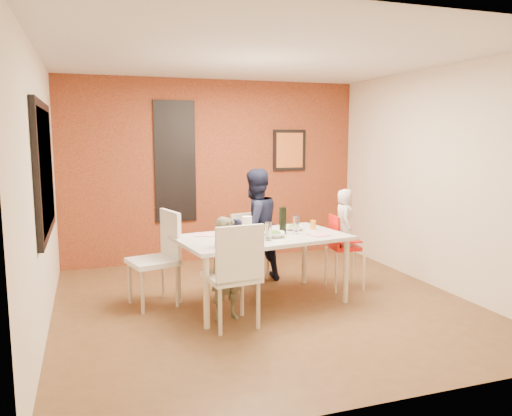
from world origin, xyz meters
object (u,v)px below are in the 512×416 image
object	(u,v)px
chair_far	(248,242)
child_near	(227,269)
child_far	(255,226)
high_chair	(342,245)
chair_near	(235,270)
dining_table	(262,242)
toddler	(344,218)
paper_towel_roll	(247,227)
wine_bottle	(283,220)
chair_left	(160,253)

from	to	relation	value
chair_far	child_near	xyz separation A→B (m)	(-0.68, -1.44, 0.06)
child_far	high_chair	bearing A→B (deg)	126.44
chair_far	child_near	distance (m)	1.59
chair_near	high_chair	bearing A→B (deg)	-159.02
high_chair	child_near	distance (m)	1.72
dining_table	child_far	world-z (taller)	child_far
chair_near	toddler	size ratio (longest dim) A/B	1.50
toddler	paper_towel_roll	world-z (taller)	toddler
chair_near	paper_towel_roll	bearing A→B (deg)	-124.35
high_chair	wine_bottle	xyz separation A→B (m)	(-0.84, -0.13, 0.37)
dining_table	wine_bottle	distance (m)	0.35
high_chair	toddler	size ratio (longest dim) A/B	1.31
dining_table	paper_towel_roll	size ratio (longest dim) A/B	8.29
chair_near	chair_left	xyz separation A→B (m)	(-0.58, 0.97, 0.00)
chair_near	chair_far	xyz separation A→B (m)	(0.67, 1.69, -0.11)
chair_left	child_near	xyz separation A→B (m)	(0.57, -0.72, -0.05)
high_chair	paper_towel_roll	size ratio (longest dim) A/B	3.83
chair_left	child_far	world-z (taller)	child_far
chair_near	chair_far	bearing A→B (deg)	-118.07
dining_table	child_near	distance (m)	0.67
toddler	wine_bottle	distance (m)	0.87
chair_far	toddler	bearing A→B (deg)	-56.09
chair_far	high_chair	size ratio (longest dim) A/B	0.93
child_far	chair_near	bearing A→B (deg)	45.40
chair_far	high_chair	xyz separation A→B (m)	(0.93, -0.86, 0.08)
dining_table	chair_far	distance (m)	1.09
dining_table	wine_bottle	size ratio (longest dim) A/B	6.49
dining_table	chair_near	xyz separation A→B (m)	(-0.50, -0.64, -0.12)
dining_table	child_far	size ratio (longest dim) A/B	1.35
dining_table	chair_left	xyz separation A→B (m)	(-1.08, 0.33, -0.12)
chair_left	toddler	bearing A→B (deg)	71.98
chair_near	wine_bottle	bearing A→B (deg)	-144.33
dining_table	toddler	world-z (taller)	toddler
chair_near	chair_far	world-z (taller)	chair_near
chair_near	toddler	world-z (taller)	toddler
toddler	chair_far	bearing A→B (deg)	69.22
dining_table	chair_left	world-z (taller)	chair_left
toddler	paper_towel_roll	bearing A→B (deg)	122.00
high_chair	child_far	xyz separation A→B (m)	(-0.92, 0.63, 0.18)
wine_bottle	paper_towel_roll	world-z (taller)	wine_bottle
child_near	wine_bottle	world-z (taller)	wine_bottle
dining_table	paper_towel_roll	distance (m)	0.28
chair_left	child_far	xyz separation A→B (m)	(1.27, 0.49, 0.15)
toddler	wine_bottle	world-z (taller)	toddler
child_far	dining_table	bearing A→B (deg)	57.76
chair_far	wine_bottle	distance (m)	1.10
high_chair	toddler	distance (m)	0.34
chair_left	child_far	size ratio (longest dim) A/B	0.72
chair_near	paper_towel_roll	xyz separation A→B (m)	(0.31, 0.58, 0.30)
chair_far	toddler	distance (m)	1.35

